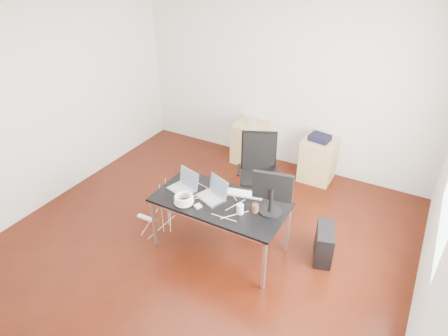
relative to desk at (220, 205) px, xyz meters
The scene contains 18 objects.
room_shell 0.75m from the desk, behind, with size 5.00×5.00×5.00m.
desk is the anchor object (origin of this frame).
office_chair 1.10m from the desk, 90.27° to the left, with size 0.63×0.65×1.08m.
filing_cabinet_left 2.32m from the desk, 106.92° to the left, with size 0.50×0.50×0.70m, color tan.
filing_cabinet_right 2.29m from the desk, 75.98° to the left, with size 0.50×0.50×0.70m, color tan.
pc_tower 1.36m from the desk, 21.07° to the left, with size 0.20×0.45×0.44m, color black.
wastebasket 2.24m from the desk, 101.71° to the left, with size 0.24×0.24×0.28m, color black.
power_strip 1.36m from the desk, behind, with size 0.30×0.06×0.04m, color white.
laptop_left 0.53m from the desk, behind, with size 0.39×0.33×0.23m.
laptop_right 0.16m from the desk, 160.21° to the left, with size 0.40×0.36×0.23m.
monitor 0.70m from the desk, 10.74° to the left, with size 0.45×0.26×0.51m.
keyboard 0.34m from the desk, 53.18° to the left, with size 0.44×0.14×0.02m, color white.
cup_white 0.34m from the desk, 15.89° to the right, with size 0.08×0.08×0.12m, color white.
cup_brown 0.46m from the desk, ahead, with size 0.08×0.08×0.10m, color brown.
cable_coil 0.44m from the desk, 145.91° to the right, with size 0.24×0.24×0.11m.
power_adapter 0.29m from the desk, 126.40° to the right, with size 0.07×0.07×0.03m, color white.
speaker 2.21m from the desk, 105.68° to the left, with size 0.09×0.08×0.18m, color #9E9E9E.
navy_garment 2.24m from the desk, 76.20° to the left, with size 0.30×0.24×0.09m, color black.
Camera 1 is at (2.15, -3.31, 3.52)m, focal length 32.00 mm.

